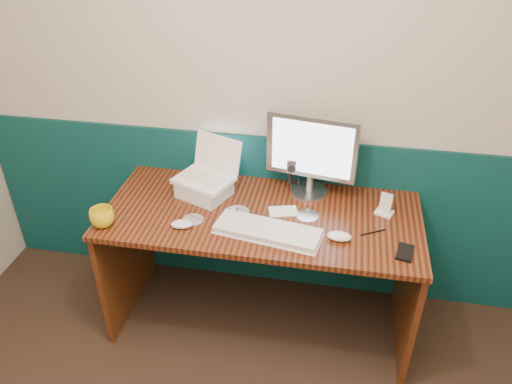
% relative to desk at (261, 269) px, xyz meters
% --- Properties ---
extents(back_wall, '(3.50, 0.04, 2.50)m').
position_rel_desk_xyz_m(back_wall, '(0.02, 0.37, 0.88)').
color(back_wall, '#BDB1A0').
rests_on(back_wall, ground).
extents(wainscot, '(3.48, 0.02, 1.00)m').
position_rel_desk_xyz_m(wainscot, '(0.02, 0.36, 0.12)').
color(wainscot, '#073235').
rests_on(wainscot, ground).
extents(desk, '(1.60, 0.70, 0.75)m').
position_rel_desk_xyz_m(desk, '(0.00, 0.00, 0.00)').
color(desk, '#360F09').
rests_on(desk, ground).
extents(laptop_riser, '(0.30, 0.28, 0.08)m').
position_rel_desk_xyz_m(laptop_riser, '(-0.33, 0.11, 0.42)').
color(laptop_riser, white).
rests_on(laptop_riser, desk).
extents(laptop, '(0.34, 0.30, 0.23)m').
position_rel_desk_xyz_m(laptop, '(-0.33, 0.11, 0.58)').
color(laptop, white).
rests_on(laptop, laptop_riser).
extents(monitor, '(0.48, 0.21, 0.47)m').
position_rel_desk_xyz_m(monitor, '(0.22, 0.23, 0.61)').
color(monitor, '#AAAAAE').
rests_on(monitor, desk).
extents(keyboard, '(0.52, 0.25, 0.03)m').
position_rel_desk_xyz_m(keyboard, '(0.06, -0.17, 0.39)').
color(keyboard, silver).
rests_on(keyboard, desk).
extents(mouse_right, '(0.12, 0.07, 0.04)m').
position_rel_desk_xyz_m(mouse_right, '(0.40, -0.15, 0.39)').
color(mouse_right, white).
rests_on(mouse_right, desk).
extents(mouse_left, '(0.12, 0.08, 0.04)m').
position_rel_desk_xyz_m(mouse_left, '(-0.36, -0.19, 0.39)').
color(mouse_left, white).
rests_on(mouse_left, desk).
extents(mug, '(0.15, 0.15, 0.09)m').
position_rel_desk_xyz_m(mug, '(-0.74, -0.24, 0.42)').
color(mug, gold).
rests_on(mug, desk).
extents(camcorder, '(0.10, 0.13, 0.20)m').
position_rel_desk_xyz_m(camcorder, '(0.13, 0.26, 0.47)').
color(camcorder, silver).
rests_on(camcorder, desk).
extents(cd_spindle, '(0.12, 0.12, 0.03)m').
position_rel_desk_xyz_m(cd_spindle, '(-0.11, -0.05, 0.39)').
color(cd_spindle, '#B1B6C1').
rests_on(cd_spindle, desk).
extents(cd_loose_a, '(0.11, 0.11, 0.00)m').
position_rel_desk_xyz_m(cd_loose_a, '(-0.32, -0.12, 0.38)').
color(cd_loose_a, silver).
rests_on(cd_loose_a, desk).
extents(cd_loose_b, '(0.12, 0.12, 0.00)m').
position_rel_desk_xyz_m(cd_loose_b, '(0.23, 0.02, 0.38)').
color(cd_loose_b, silver).
rests_on(cd_loose_b, desk).
extents(pen, '(0.12, 0.07, 0.01)m').
position_rel_desk_xyz_m(pen, '(0.55, -0.07, 0.38)').
color(pen, black).
rests_on(pen, desk).
extents(papers, '(0.16, 0.13, 0.00)m').
position_rel_desk_xyz_m(papers, '(0.11, 0.03, 0.38)').
color(papers, white).
rests_on(papers, desk).
extents(dock, '(0.10, 0.09, 0.02)m').
position_rel_desk_xyz_m(dock, '(0.61, 0.11, 0.38)').
color(dock, white).
rests_on(dock, desk).
extents(music_player, '(0.07, 0.05, 0.10)m').
position_rel_desk_xyz_m(music_player, '(0.61, 0.11, 0.44)').
color(music_player, silver).
rests_on(music_player, dock).
extents(pda, '(0.09, 0.13, 0.01)m').
position_rel_desk_xyz_m(pda, '(0.69, -0.20, 0.38)').
color(pda, black).
rests_on(pda, desk).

